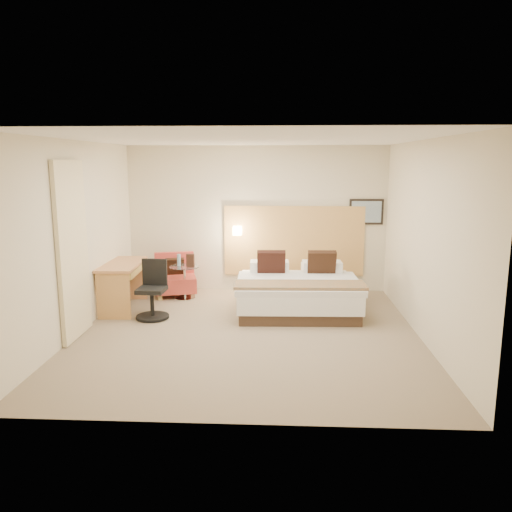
{
  "coord_description": "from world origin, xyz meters",
  "views": [
    {
      "loc": [
        0.46,
        -6.76,
        2.41
      ],
      "look_at": [
        0.08,
        0.64,
        1.0
      ],
      "focal_mm": 35.0,
      "sensor_mm": 36.0,
      "label": 1
    }
  ],
  "objects_px": {
    "bed": "(297,291)",
    "desk_chair": "(153,295)",
    "side_table": "(185,281)",
    "desk": "(124,273)",
    "lounge_chair": "(175,279)"
  },
  "relations": [
    {
      "from": "lounge_chair",
      "to": "side_table",
      "type": "bearing_deg",
      "value": -49.29
    },
    {
      "from": "side_table",
      "to": "desk",
      "type": "bearing_deg",
      "value": -143.21
    },
    {
      "from": "bed",
      "to": "desk_chair",
      "type": "distance_m",
      "value": 2.33
    },
    {
      "from": "bed",
      "to": "desk",
      "type": "xyz_separation_m",
      "value": [
        -2.84,
        -0.12,
        0.3
      ]
    },
    {
      "from": "lounge_chair",
      "to": "side_table",
      "type": "height_order",
      "value": "lounge_chair"
    },
    {
      "from": "desk",
      "to": "desk_chair",
      "type": "height_order",
      "value": "desk_chair"
    },
    {
      "from": "bed",
      "to": "desk",
      "type": "height_order",
      "value": "bed"
    },
    {
      "from": "bed",
      "to": "side_table",
      "type": "bearing_deg",
      "value": 164.91
    },
    {
      "from": "bed",
      "to": "desk_chair",
      "type": "xyz_separation_m",
      "value": [
        -2.26,
        -0.58,
        0.06
      ]
    },
    {
      "from": "lounge_chair",
      "to": "side_table",
      "type": "relative_size",
      "value": 1.45
    },
    {
      "from": "bed",
      "to": "desk",
      "type": "relative_size",
      "value": 1.58
    },
    {
      "from": "bed",
      "to": "lounge_chair",
      "type": "distance_m",
      "value": 2.33
    },
    {
      "from": "bed",
      "to": "lounge_chair",
      "type": "height_order",
      "value": "bed"
    },
    {
      "from": "lounge_chair",
      "to": "desk_chair",
      "type": "height_order",
      "value": "desk_chair"
    },
    {
      "from": "bed",
      "to": "lounge_chair",
      "type": "relative_size",
      "value": 2.34
    }
  ]
}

